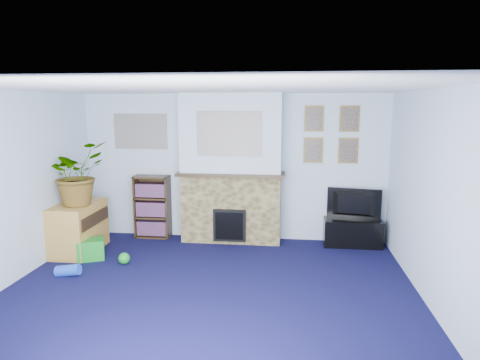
# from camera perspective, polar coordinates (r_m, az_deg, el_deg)

# --- Properties ---
(floor) EXTENTS (5.00, 4.50, 0.01)m
(floor) POSITION_cam_1_polar(r_m,az_deg,el_deg) (5.27, -4.33, -14.94)
(floor) COLOR #0E0E35
(floor) RESTS_ON ground
(ceiling) EXTENTS (5.00, 4.50, 0.01)m
(ceiling) POSITION_cam_1_polar(r_m,az_deg,el_deg) (4.78, -4.72, 12.14)
(ceiling) COLOR white
(ceiling) RESTS_ON wall_back
(wall_back) EXTENTS (5.00, 0.04, 2.40)m
(wall_back) POSITION_cam_1_polar(r_m,az_deg,el_deg) (7.07, -0.96, 1.72)
(wall_back) COLOR silver
(wall_back) RESTS_ON ground
(wall_front) EXTENTS (5.00, 0.04, 2.40)m
(wall_front) POSITION_cam_1_polar(r_m,az_deg,el_deg) (2.80, -13.72, -11.64)
(wall_front) COLOR silver
(wall_front) RESTS_ON ground
(wall_left) EXTENTS (0.04, 4.50, 2.40)m
(wall_left) POSITION_cam_1_polar(r_m,az_deg,el_deg) (5.90, -29.08, -1.21)
(wall_left) COLOR silver
(wall_left) RESTS_ON ground
(wall_right) EXTENTS (0.04, 4.50, 2.40)m
(wall_right) POSITION_cam_1_polar(r_m,az_deg,el_deg) (5.04, 24.64, -2.59)
(wall_right) COLOR silver
(wall_right) RESTS_ON ground
(chimney_breast) EXTENTS (1.72, 0.50, 2.40)m
(chimney_breast) POSITION_cam_1_polar(r_m,az_deg,el_deg) (6.87, -1.19, 1.34)
(chimney_breast) COLOR brown
(chimney_breast) RESTS_ON ground
(collage_main) EXTENTS (1.00, 0.03, 0.68)m
(collage_main) POSITION_cam_1_polar(r_m,az_deg,el_deg) (6.60, -1.46, 6.19)
(collage_main) COLOR gray
(collage_main) RESTS_ON chimney_breast
(collage_left) EXTENTS (0.90, 0.03, 0.58)m
(collage_left) POSITION_cam_1_polar(r_m,az_deg,el_deg) (7.37, -13.10, 6.33)
(collage_left) COLOR gray
(collage_left) RESTS_ON wall_back
(portrait_tl) EXTENTS (0.30, 0.03, 0.40)m
(portrait_tl) POSITION_cam_1_polar(r_m,az_deg,el_deg) (6.92, 9.83, 8.05)
(portrait_tl) COLOR brown
(portrait_tl) RESTS_ON wall_back
(portrait_tr) EXTENTS (0.30, 0.03, 0.40)m
(portrait_tr) POSITION_cam_1_polar(r_m,az_deg,el_deg) (6.97, 14.38, 7.90)
(portrait_tr) COLOR brown
(portrait_tr) RESTS_ON wall_back
(portrait_bl) EXTENTS (0.30, 0.03, 0.40)m
(portrait_bl) POSITION_cam_1_polar(r_m,az_deg,el_deg) (6.96, 9.70, 3.93)
(portrait_bl) COLOR brown
(portrait_bl) RESTS_ON wall_back
(portrait_br) EXTENTS (0.30, 0.03, 0.40)m
(portrait_br) POSITION_cam_1_polar(r_m,az_deg,el_deg) (7.01, 14.21, 3.81)
(portrait_br) COLOR brown
(portrait_br) RESTS_ON wall_back
(tv_stand) EXTENTS (0.90, 0.38, 0.43)m
(tv_stand) POSITION_cam_1_polar(r_m,az_deg,el_deg) (7.07, 14.78, -6.71)
(tv_stand) COLOR black
(tv_stand) RESTS_ON ground
(television) EXTENTS (0.85, 0.26, 0.48)m
(television) POSITION_cam_1_polar(r_m,az_deg,el_deg) (6.98, 14.92, -3.16)
(television) COLOR black
(television) RESTS_ON tv_stand
(bookshelf) EXTENTS (0.58, 0.28, 1.05)m
(bookshelf) POSITION_cam_1_polar(r_m,az_deg,el_deg) (7.37, -11.56, -3.68)
(bookshelf) COLOR #322212
(bookshelf) RESTS_ON ground
(sideboard) EXTENTS (0.54, 0.97, 0.75)m
(sideboard) POSITION_cam_1_polar(r_m,az_deg,el_deg) (6.99, -20.73, -6.16)
(sideboard) COLOR #BD8C3C
(sideboard) RESTS_ON ground
(potted_plant) EXTENTS (0.95, 1.02, 0.93)m
(potted_plant) POSITION_cam_1_polar(r_m,az_deg,el_deg) (6.75, -21.00, 0.80)
(potted_plant) COLOR #26661E
(potted_plant) RESTS_ON sideboard
(mantel_clock) EXTENTS (0.10, 0.06, 0.13)m
(mantel_clock) POSITION_cam_1_polar(r_m,az_deg,el_deg) (6.83, -1.97, 1.60)
(mantel_clock) COLOR gold
(mantel_clock) RESTS_ON chimney_breast
(mantel_candle) EXTENTS (0.05, 0.05, 0.15)m
(mantel_candle) POSITION_cam_1_polar(r_m,az_deg,el_deg) (6.78, 1.52, 1.62)
(mantel_candle) COLOR #B2BFC6
(mantel_candle) RESTS_ON chimney_breast
(mantel_teddy) EXTENTS (0.13, 0.13, 0.13)m
(mantel_teddy) POSITION_cam_1_polar(r_m,az_deg,el_deg) (6.93, -6.17, 1.62)
(mantel_teddy) COLOR gray
(mantel_teddy) RESTS_ON chimney_breast
(mantel_can) EXTENTS (0.06, 0.06, 0.11)m
(mantel_can) POSITION_cam_1_polar(r_m,az_deg,el_deg) (6.76, 4.61, 1.39)
(mantel_can) COLOR #198C26
(mantel_can) RESTS_ON chimney_breast
(green_crate) EXTENTS (0.46, 0.42, 0.30)m
(green_crate) POSITION_cam_1_polar(r_m,az_deg,el_deg) (6.66, -19.26, -8.76)
(green_crate) COLOR #198C26
(green_crate) RESTS_ON ground
(toy_ball) EXTENTS (0.16, 0.16, 0.16)m
(toy_ball) POSITION_cam_1_polar(r_m,az_deg,el_deg) (6.34, -15.20, -9.98)
(toy_ball) COLOR #198C26
(toy_ball) RESTS_ON ground
(toy_block) EXTENTS (0.23, 0.23, 0.25)m
(toy_block) POSITION_cam_1_polar(r_m,az_deg,el_deg) (6.87, -22.04, -8.62)
(toy_block) COLOR #198C26
(toy_block) RESTS_ON ground
(toy_tube) EXTENTS (0.34, 0.15, 0.19)m
(toy_tube) POSITION_cam_1_polar(r_m,az_deg,el_deg) (6.17, -21.95, -11.13)
(toy_tube) COLOR blue
(toy_tube) RESTS_ON ground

